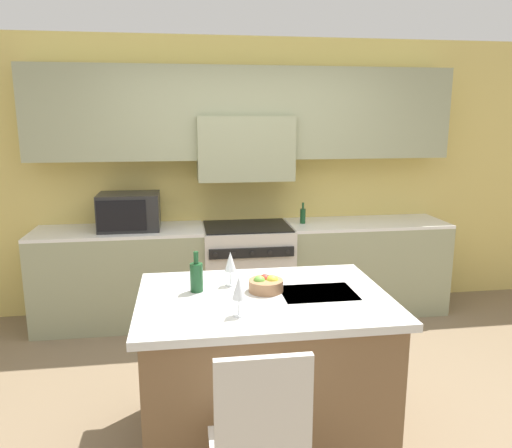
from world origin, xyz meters
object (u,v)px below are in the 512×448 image
island_chair (260,445)px  wine_glass_near (239,289)px  fruit_bowl (266,284)px  range_stove (247,272)px  wine_glass_far (230,262)px  microwave (129,211)px  wine_bottle (196,276)px  oil_bottle_on_counter (303,216)px

island_chair → wine_glass_near: wine_glass_near is taller
fruit_bowl → range_stove: bearing=86.1°
range_stove → wine_glass_far: 1.84m
microwave → island_chair: size_ratio=0.53×
wine_glass_near → fruit_bowl: size_ratio=1.04×
microwave → fruit_bowl: 2.10m
island_chair → wine_bottle: size_ratio=4.21×
microwave → wine_glass_near: bearing=-70.8°
wine_glass_far → island_chair: bearing=-89.0°
fruit_bowl → wine_glass_near: bearing=-119.9°
wine_bottle → wine_glass_far: bearing=20.4°
fruit_bowl → oil_bottle_on_counter: 1.99m
microwave → fruit_bowl: size_ratio=2.66×
range_stove → oil_bottle_on_counter: (0.56, 0.03, 0.54)m
fruit_bowl → wine_glass_far: bearing=145.7°
range_stove → wine_glass_near: (-0.33, -2.19, 0.61)m
microwave → oil_bottle_on_counter: bearing=0.5°
wine_bottle → wine_glass_far: wine_bottle is taller
microwave → fruit_bowl: (0.97, -1.86, -0.12)m
microwave → wine_bottle: size_ratio=2.25×
microwave → wine_glass_far: size_ratio=2.56×
wine_glass_near → wine_glass_far: 0.48m
fruit_bowl → oil_bottle_on_counter: bearing=70.0°
island_chair → wine_glass_far: 1.17m
island_chair → fruit_bowl: 1.02m
microwave → wine_bottle: (0.56, -1.80, -0.07)m
microwave → range_stove: bearing=-1.0°
oil_bottle_on_counter → wine_bottle: bearing=-120.9°
microwave → wine_bottle: 1.89m
wine_bottle → fruit_bowl: 0.41m
microwave → wine_bottle: microwave is taller
wine_bottle → oil_bottle_on_counter: wine_bottle is taller
range_stove → wine_bottle: (-0.53, -1.78, 0.56)m
island_chair → fruit_bowl: (0.18, 0.92, 0.40)m
range_stove → wine_bottle: 1.94m
range_stove → fruit_bowl: size_ratio=4.47×
oil_bottle_on_counter → wine_glass_far: bearing=-116.8°
wine_bottle → fruit_bowl: size_ratio=1.18×
wine_glass_far → fruit_bowl: size_ratio=1.04×
wine_glass_near → oil_bottle_on_counter: (0.88, 2.22, -0.08)m
microwave → island_chair: (0.79, -2.78, -0.52)m
fruit_bowl → oil_bottle_on_counter: (0.68, 1.87, 0.03)m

